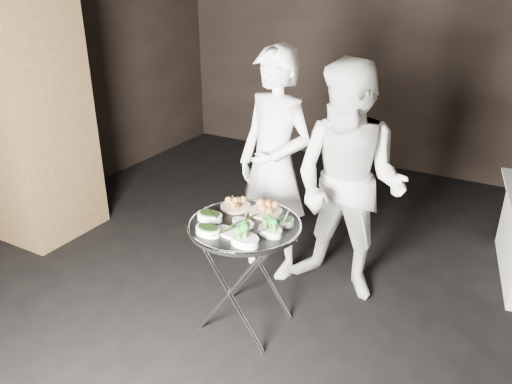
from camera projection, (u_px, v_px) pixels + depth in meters
The scene contains 17 objects.
floor at pixel (270, 335), 3.43m from camera, with size 6.00×7.00×0.05m, color black.
wall_back at pixel (419, 44), 5.61m from camera, with size 6.00×0.05×3.00m, color black.
column_left at pixel (19, 69), 4.20m from camera, with size 0.80×0.80×3.00m, color #503522.
tray_stand at pixel (245, 271), 3.33m from camera, with size 0.52×0.44×0.77m.
serving_tray at pixel (244, 225), 3.19m from camera, with size 0.73×0.73×0.04m.
potato_plate_a at pixel (236, 204), 3.38m from camera, with size 0.21×0.21×0.08m.
potato_plate_b at pixel (266, 208), 3.31m from camera, with size 0.24×0.24×0.08m.
greens_bowl at pixel (285, 221), 3.16m from camera, with size 0.11×0.11×0.06m.
asparagus_plate_a at pixel (243, 222), 3.18m from camera, with size 0.20×0.14×0.04m.
asparagus_plate_b at pixel (228, 231), 3.06m from camera, with size 0.22×0.17×0.04m.
spinach_bowl_a at pixel (210, 215), 3.22m from camera, with size 0.18×0.13×0.07m.
spinach_bowl_b at pixel (208, 230), 3.05m from camera, with size 0.18×0.12×0.07m.
broccoli_bowl_a at pixel (270, 230), 3.05m from camera, with size 0.19×0.15×0.07m.
broccoli_bowl_b at pixel (245, 239), 2.94m from camera, with size 0.21×0.17×0.08m.
serving_utensils at pixel (252, 213), 3.21m from camera, with size 0.58×0.43×0.01m.
waiter_left at pixel (274, 166), 3.81m from camera, with size 0.66×0.43×1.80m, color white.
waiter_right at pixel (348, 185), 3.53m from camera, with size 0.85×0.66×1.75m, color white.
Camera 1 is at (1.26, -2.42, 2.28)m, focal length 35.00 mm.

